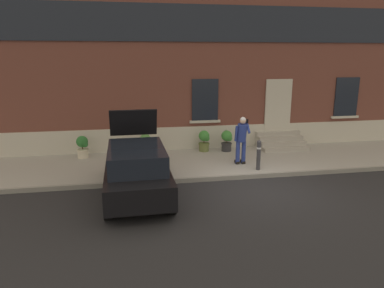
# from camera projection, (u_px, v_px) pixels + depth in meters

# --- Properties ---
(ground_plane) EXTENTS (80.00, 80.00, 0.00)m
(ground_plane) POSITION_uv_depth(u_px,v_px,m) (256.00, 189.00, 10.93)
(ground_plane) COLOR #232326
(sidewalk) EXTENTS (24.00, 3.60, 0.15)m
(sidewalk) POSITION_uv_depth(u_px,v_px,m) (231.00, 161.00, 13.58)
(sidewalk) COLOR #99968E
(sidewalk) RESTS_ON ground
(curb_edge) EXTENTS (24.00, 0.12, 0.15)m
(curb_edge) POSITION_uv_depth(u_px,v_px,m) (246.00, 176.00, 11.81)
(curb_edge) COLOR gray
(curb_edge) RESTS_ON ground
(building_facade) EXTENTS (24.00, 1.52, 7.50)m
(building_facade) POSITION_uv_depth(u_px,v_px,m) (217.00, 61.00, 15.08)
(building_facade) COLOR brown
(building_facade) RESTS_ON ground
(entrance_stoop) EXTENTS (1.95, 1.28, 0.64)m
(entrance_stoop) POSITION_uv_depth(u_px,v_px,m) (280.00, 142.00, 15.21)
(entrance_stoop) COLOR #9E998E
(entrance_stoop) RESTS_ON sidewalk
(hatchback_car_black) EXTENTS (1.85, 4.10, 2.34)m
(hatchback_car_black) POSITION_uv_depth(u_px,v_px,m) (137.00, 170.00, 10.17)
(hatchback_car_black) COLOR black
(hatchback_car_black) RESTS_ON ground
(bollard_near_person) EXTENTS (0.15, 0.15, 1.04)m
(bollard_near_person) POSITION_uv_depth(u_px,v_px,m) (259.00, 154.00, 12.14)
(bollard_near_person) COLOR #333338
(bollard_near_person) RESTS_ON sidewalk
(bollard_far_left) EXTENTS (0.15, 0.15, 1.04)m
(bollard_far_left) POSITION_uv_depth(u_px,v_px,m) (159.00, 159.00, 11.55)
(bollard_far_left) COLOR #333338
(bollard_far_left) RESTS_ON sidewalk
(person_on_phone) EXTENTS (0.51, 0.51, 1.74)m
(person_on_phone) POSITION_uv_depth(u_px,v_px,m) (242.00, 137.00, 12.66)
(person_on_phone) COLOR navy
(person_on_phone) RESTS_ON sidewalk
(planter_cream) EXTENTS (0.44, 0.44, 0.86)m
(planter_cream) POSITION_uv_depth(u_px,v_px,m) (83.00, 146.00, 13.59)
(planter_cream) COLOR beige
(planter_cream) RESTS_ON sidewalk
(planter_terracotta) EXTENTS (0.44, 0.44, 0.86)m
(planter_terracotta) POSITION_uv_depth(u_px,v_px,m) (146.00, 144.00, 13.94)
(planter_terracotta) COLOR #B25B38
(planter_terracotta) RESTS_ON sidewalk
(planter_olive) EXTENTS (0.44, 0.44, 0.86)m
(planter_olive) POSITION_uv_depth(u_px,v_px,m) (204.00, 140.00, 14.57)
(planter_olive) COLOR #606B38
(planter_olive) RESTS_ON sidewalk
(planter_charcoal) EXTENTS (0.44, 0.44, 0.86)m
(planter_charcoal) POSITION_uv_depth(u_px,v_px,m) (227.00, 140.00, 14.58)
(planter_charcoal) COLOR #2D2D30
(planter_charcoal) RESTS_ON sidewalk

